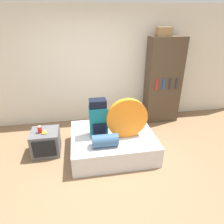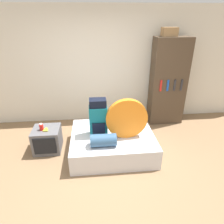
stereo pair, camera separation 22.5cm
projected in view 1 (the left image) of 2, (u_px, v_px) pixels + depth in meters
name	position (u px, v px, depth m)	size (l,w,h in m)	color
ground_plane	(109.00, 178.00, 3.21)	(16.00, 16.00, 0.00)	#846647
wall_back	(94.00, 67.00, 4.53)	(8.00, 0.05, 2.60)	silver
bed	(112.00, 142.00, 3.78)	(1.51, 1.25, 0.38)	silver
backpack	(98.00, 119.00, 3.53)	(0.32, 0.25, 0.69)	#14707F
tent_bag	(127.00, 118.00, 3.47)	(0.73, 0.10, 0.73)	orange
sleeping_roll	(105.00, 141.00, 3.31)	(0.43, 0.22, 0.22)	#33567A
television	(46.00, 142.00, 3.73)	(0.50, 0.49, 0.46)	#5B5B60
canister	(40.00, 130.00, 3.57)	(0.07, 0.07, 0.13)	red
banana_bunch	(45.00, 132.00, 3.60)	(0.11, 0.15, 0.03)	yellow
bookshelf	(163.00, 81.00, 4.64)	(0.78, 0.40, 1.97)	#473828
cardboard_box	(164.00, 32.00, 4.16)	(0.31, 0.20, 0.18)	#99754C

